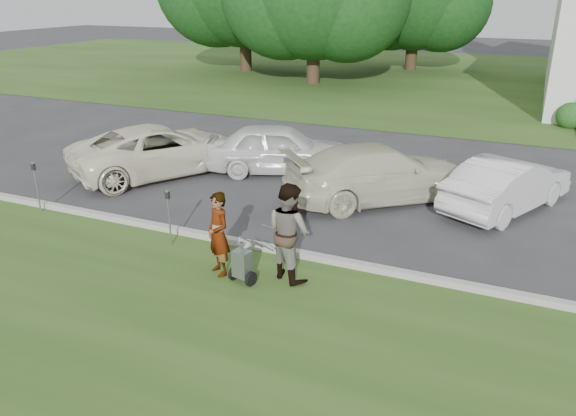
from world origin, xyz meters
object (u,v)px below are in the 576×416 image
Objects in this scene: striping_cart at (243,264)px; car_c at (379,173)px; car_b at (280,148)px; person_right at (289,232)px; parking_meter_far at (36,182)px; parking_meter_near at (169,211)px; car_d at (507,184)px; car_a at (161,150)px; person_left at (218,235)px.

striping_cart is 5.56m from car_c.
person_right is at bearing -175.52° from car_b.
parking_meter_far is at bearing 121.13° from car_b.
parking_meter_near is 5.68m from car_b.
parking_meter_near is 0.25× the size of car_c.
person_right is 2.95m from parking_meter_near.
car_c is (1.14, 5.43, 0.35)m from striping_cart.
car_d reaches higher than parking_meter_near.
parking_meter_far is (-4.10, 0.29, 0.02)m from parking_meter_near.
parking_meter_far is (-6.31, 1.14, 0.42)m from striping_cart.
person_right is 0.44× the size of car_b.
parking_meter_near is 5.24m from car_a.
car_c is at bearing 29.94° from parking_meter_far.
car_b is at bearing 20.91° from car_d.
parking_meter_far reaches higher than parking_meter_near.
car_c is at bearing 104.73° from person_left.
car_a reaches higher than parking_meter_near.
parking_meter_far is 0.25× the size of car_c.
person_left reaches higher than car_b.
car_a is at bearing -8.72° from person_right.
car_d is (10.56, 4.87, -0.14)m from parking_meter_far.
parking_meter_far is 0.24× the size of car_a.
car_c is (6.55, 0.43, -0.00)m from car_a.
person_left reaches higher than striping_cart.
parking_meter_far is 6.76m from car_b.
parking_meter_near is (-2.93, 0.31, -0.16)m from person_right.
car_d is (6.46, 5.17, -0.12)m from parking_meter_near.
parking_meter_near is 0.24× the size of car_a.
striping_cart is 1.06m from person_right.
person_left is at bearing -23.43° from parking_meter_near.
person_right is 6.52m from car_d.
parking_meter_near is 0.29× the size of car_b.
parking_meter_far is 8.60m from car_c.
car_c is (3.35, -1.09, -0.01)m from car_b.
striping_cart is at bearing 168.42° from car_a.
car_c is at bearing -129.66° from car_b.
striping_cart is 0.81× the size of parking_meter_near.
person_left is at bearing 75.99° from car_d.
parking_meter_near is at bearing 64.08° from car_d.
person_left is at bearing 165.97° from car_a.
person_right is 6.67m from car_b.
car_d is (6.46, -0.51, -0.07)m from car_b.
car_b is (3.20, 1.53, 0.01)m from car_a.
person_left is 0.87× the size of person_right.
parking_meter_far reaches higher than striping_cart.
striping_cart is 0.23× the size of car_b.
parking_meter_near is at bearing -4.11° from parking_meter_far.
parking_meter_near is 8.27m from car_d.
person_right reaches higher than parking_meter_far.
parking_meter_far is 0.29× the size of car_b.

